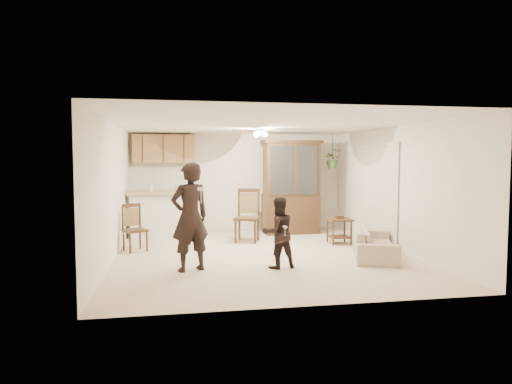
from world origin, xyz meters
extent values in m
plane|color=beige|center=(0.00, 0.00, 0.00)|extent=(6.50, 6.50, 0.00)
cube|color=white|center=(0.00, 0.00, 2.50)|extent=(5.50, 6.50, 0.02)
cube|color=white|center=(0.00, 3.25, 1.25)|extent=(5.50, 0.02, 2.50)
cube|color=white|center=(0.00, -3.25, 1.25)|extent=(5.50, 0.02, 2.50)
cube|color=white|center=(-2.75, 0.00, 1.25)|extent=(0.02, 6.50, 2.50)
cube|color=white|center=(2.75, 0.00, 1.25)|extent=(0.02, 6.50, 2.50)
cube|color=silver|center=(-1.85, 2.35, 0.50)|extent=(1.60, 0.55, 1.00)
cube|color=tan|center=(-1.85, 2.35, 1.05)|extent=(1.75, 0.70, 0.08)
cube|color=#966A41|center=(-1.90, 3.07, 2.10)|extent=(1.50, 0.34, 0.70)
imported|color=#305D25|center=(2.30, 2.40, 1.85)|extent=(0.43, 0.37, 0.48)
cylinder|color=black|center=(2.30, 2.40, 2.17)|extent=(0.01, 0.01, 0.65)
imported|color=beige|center=(2.06, -0.63, 0.37)|extent=(1.32, 2.01, 0.73)
imported|color=black|center=(-1.40, -1.14, 0.90)|extent=(0.77, 0.65, 1.80)
imported|color=black|center=(0.06, -1.21, 0.68)|extent=(0.74, 0.63, 1.35)
cube|color=#371E14|center=(1.21, 2.33, 0.45)|extent=(1.37, 0.59, 0.90)
cube|color=#371E14|center=(1.21, 2.33, 1.57)|extent=(1.36, 0.52, 1.35)
cube|color=silver|center=(1.21, 2.33, 1.57)|extent=(1.17, 0.06, 1.18)
cube|color=#371E14|center=(1.21, 2.33, 2.27)|extent=(1.48, 0.61, 0.07)
cube|color=#371E14|center=(1.88, 0.75, 0.53)|extent=(0.51, 0.51, 0.04)
cube|color=#371E14|center=(1.88, 0.75, 0.15)|extent=(0.43, 0.43, 0.03)
cube|color=#371E14|center=(1.88, 0.75, 0.58)|extent=(0.18, 0.12, 0.06)
cube|color=#371E14|center=(-2.43, 0.69, 0.42)|extent=(0.56, 0.56, 0.05)
cube|color=olive|center=(-2.43, 0.69, 0.67)|extent=(0.29, 0.17, 0.36)
cube|color=#371E14|center=(-2.43, 0.69, 0.91)|extent=(0.36, 0.20, 0.07)
cube|color=#371E14|center=(-0.06, 1.34, 0.52)|extent=(0.66, 0.66, 0.06)
cube|color=olive|center=(-0.06, 1.34, 0.84)|extent=(0.38, 0.17, 0.45)
cube|color=#371E14|center=(-0.06, 1.34, 1.13)|extent=(0.46, 0.20, 0.09)
cube|color=#371E14|center=(0.73, 2.97, 0.43)|extent=(0.48, 0.48, 0.05)
cube|color=olive|center=(0.73, 2.97, 0.70)|extent=(0.32, 0.07, 0.38)
cube|color=#371E14|center=(0.73, 2.97, 0.94)|extent=(0.40, 0.08, 0.08)
cube|color=white|center=(-1.24, -1.53, 1.37)|extent=(0.10, 0.16, 0.05)
cube|color=white|center=(0.11, -1.49, 0.74)|extent=(0.05, 0.11, 0.03)
camera|label=1|loc=(-1.65, -8.61, 1.82)|focal=32.00mm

